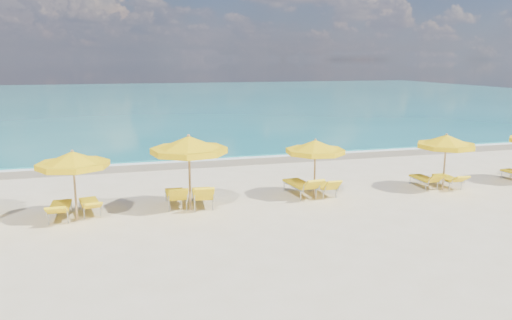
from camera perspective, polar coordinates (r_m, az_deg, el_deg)
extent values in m
plane|color=beige|center=(17.07, 1.38, -4.91)|extent=(120.00, 120.00, 0.00)
cube|color=#15767A|center=(64.01, -11.55, 6.87)|extent=(120.00, 80.00, 0.30)
cube|color=tan|center=(24.04, -3.85, -0.13)|extent=(120.00, 2.60, 0.01)
cube|color=white|center=(24.81, -4.24, 0.22)|extent=(120.00, 1.20, 0.03)
cube|color=white|center=(33.01, -17.67, 2.51)|extent=(14.00, 0.36, 0.05)
cube|color=white|center=(41.96, 2.11, 4.83)|extent=(18.00, 0.30, 0.05)
cylinder|color=tan|center=(15.97, -20.00, -2.89)|extent=(0.06, 0.06, 2.09)
cone|color=yellow|center=(15.79, -20.21, 0.20)|extent=(2.41, 2.41, 0.42)
cylinder|color=yellow|center=(15.83, -20.16, -0.52)|extent=(2.43, 2.43, 0.17)
sphere|color=tan|center=(15.75, -20.27, 0.96)|extent=(0.09, 0.09, 0.09)
cylinder|color=tan|center=(16.10, -7.60, -1.62)|extent=(0.07, 0.07, 2.39)
cone|color=yellow|center=(15.91, -7.69, 1.90)|extent=(2.86, 2.86, 0.48)
cylinder|color=yellow|center=(15.95, -7.67, 1.07)|extent=(2.88, 2.88, 0.19)
sphere|color=tan|center=(15.87, -7.71, 2.77)|extent=(0.11, 0.11, 0.11)
cylinder|color=tan|center=(17.61, 6.73, -1.09)|extent=(0.06, 0.06, 2.02)
cone|color=yellow|center=(17.45, 6.79, 1.63)|extent=(2.56, 2.56, 0.40)
cylinder|color=yellow|center=(17.48, 6.78, 0.99)|extent=(2.58, 2.58, 0.16)
sphere|color=tan|center=(17.42, 6.81, 2.30)|extent=(0.09, 0.09, 0.09)
cylinder|color=tan|center=(19.73, 20.75, -0.35)|extent=(0.06, 0.06, 2.06)
cone|color=yellow|center=(19.58, 20.92, 2.12)|extent=(2.55, 2.55, 0.41)
cylinder|color=yellow|center=(19.61, 20.88, 1.54)|extent=(2.57, 2.57, 0.16)
sphere|color=tan|center=(19.55, 20.97, 2.73)|extent=(0.09, 0.09, 0.09)
cube|color=yellow|center=(16.54, -21.47, -4.92)|extent=(0.60, 1.30, 0.08)
cube|color=yellow|center=(15.63, -21.86, -5.33)|extent=(0.58, 0.59, 0.35)
cube|color=yellow|center=(16.75, -18.49, -4.62)|extent=(0.71, 1.25, 0.07)
cube|color=yellow|center=(15.92, -18.14, -4.96)|extent=(0.61, 0.61, 0.31)
cube|color=yellow|center=(16.89, -9.18, -3.86)|extent=(0.64, 1.37, 0.08)
cube|color=yellow|center=(15.96, -8.89, -3.92)|extent=(0.62, 0.54, 0.50)
cube|color=yellow|center=(16.78, -6.16, -3.83)|extent=(0.77, 1.46, 0.09)
cube|color=yellow|center=(15.82, -5.95, -3.88)|extent=(0.68, 0.59, 0.53)
cube|color=yellow|center=(18.00, 4.94, -2.72)|extent=(0.80, 1.51, 0.09)
cube|color=yellow|center=(17.10, 6.48, -2.81)|extent=(0.71, 0.67, 0.47)
cube|color=yellow|center=(18.21, 7.66, -2.84)|extent=(0.54, 1.20, 0.07)
cube|color=yellow|center=(17.44, 8.74, -2.87)|extent=(0.54, 0.48, 0.43)
cube|color=yellow|center=(20.14, 18.55, -1.98)|extent=(0.56, 1.19, 0.07)
cube|color=yellow|center=(19.45, 19.86, -2.02)|extent=(0.54, 0.50, 0.39)
cube|color=yellow|center=(20.52, 20.94, -1.90)|extent=(0.61, 1.22, 0.07)
cube|color=yellow|center=(19.81, 22.27, -2.03)|extent=(0.56, 0.56, 0.34)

